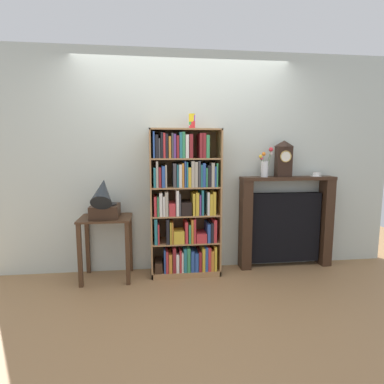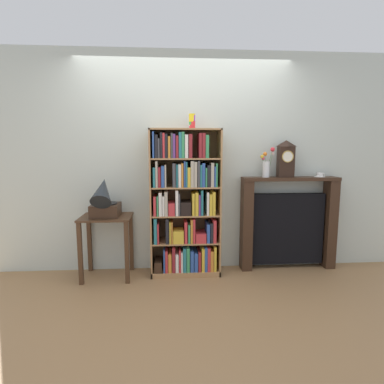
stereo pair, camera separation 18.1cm
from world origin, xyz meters
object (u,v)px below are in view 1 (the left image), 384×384
object	(u,v)px
bookshelf	(185,207)
fireplace_mantel	(285,223)
mantel_clock	(284,159)
teacup_with_saucer	(316,175)
side_table_left	(106,233)
cup_stack	(192,121)
flower_vase	(265,165)
gramophone	(104,201)

from	to	relation	value
bookshelf	fireplace_mantel	bearing A→B (deg)	4.28
fireplace_mantel	mantel_clock	size ratio (longest dim) A/B	2.67
fireplace_mantel	teacup_with_saucer	world-z (taller)	teacup_with_saucer
side_table_left	mantel_clock	distance (m)	2.26
cup_stack	teacup_with_saucer	size ratio (longest dim) A/B	1.30
cup_stack	flower_vase	bearing A→B (deg)	2.64
gramophone	flower_vase	xyz separation A→B (m)	(1.87, 0.18, 0.36)
mantel_clock	gramophone	bearing A→B (deg)	-175.06
teacup_with_saucer	fireplace_mantel	bearing A→B (deg)	177.15
mantel_clock	side_table_left	bearing A→B (deg)	-176.75
gramophone	flower_vase	world-z (taller)	flower_vase
side_table_left	fireplace_mantel	distance (m)	2.17
cup_stack	mantel_clock	size ratio (longest dim) A/B	0.39
cup_stack	mantel_clock	world-z (taller)	cup_stack
mantel_clock	flower_vase	distance (m)	0.25
side_table_left	fireplace_mantel	xyz separation A→B (m)	(2.16, 0.14, 0.03)
mantel_clock	cup_stack	bearing A→B (deg)	-177.76
fireplace_mantel	flower_vase	world-z (taller)	flower_vase
bookshelf	teacup_with_saucer	distance (m)	1.67
cup_stack	teacup_with_saucer	bearing A→B (deg)	1.70
side_table_left	teacup_with_saucer	bearing A→B (deg)	2.75
cup_stack	flower_vase	world-z (taller)	cup_stack
bookshelf	teacup_with_saucer	xyz separation A→B (m)	(1.63, 0.08, 0.35)
gramophone	mantel_clock	xyz separation A→B (m)	(2.10, 0.18, 0.44)
cup_stack	flower_vase	xyz separation A→B (m)	(0.89, 0.04, -0.50)
bookshelf	gramophone	distance (m)	0.91
bookshelf	fireplace_mantel	xyz separation A→B (m)	(1.26, 0.09, -0.25)
mantel_clock	bookshelf	bearing A→B (deg)	-176.44
side_table_left	mantel_clock	size ratio (longest dim) A/B	1.64
gramophone	flower_vase	distance (m)	1.91
fireplace_mantel	gramophone	bearing A→B (deg)	-174.68
fireplace_mantel	mantel_clock	bearing A→B (deg)	-163.16
bookshelf	fireplace_mantel	size ratio (longest dim) A/B	1.45
teacup_with_saucer	side_table_left	bearing A→B (deg)	-177.25
cup_stack	side_table_left	world-z (taller)	cup_stack
mantel_clock	flower_vase	xyz separation A→B (m)	(-0.23, -0.00, -0.08)
fireplace_mantel	flower_vase	xyz separation A→B (m)	(-0.30, -0.02, 0.72)
side_table_left	teacup_with_saucer	world-z (taller)	teacup_with_saucer
fireplace_mantel	mantel_clock	world-z (taller)	mantel_clock
cup_stack	gramophone	bearing A→B (deg)	-172.01
cup_stack	teacup_with_saucer	xyz separation A→B (m)	(1.55, 0.05, -0.62)
bookshelf	fireplace_mantel	distance (m)	1.29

